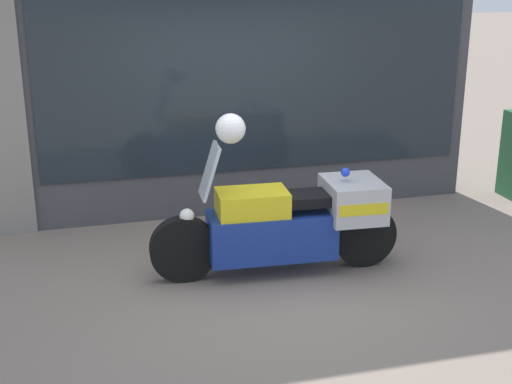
# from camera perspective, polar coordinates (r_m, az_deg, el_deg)

# --- Properties ---
(ground_plane) EXTENTS (60.00, 60.00, 0.00)m
(ground_plane) POSITION_cam_1_polar(r_m,az_deg,el_deg) (7.03, 0.71, -6.66)
(ground_plane) COLOR gray
(shop_building) EXTENTS (6.21, 0.55, 3.68)m
(shop_building) POSITION_cam_1_polar(r_m,az_deg,el_deg) (8.32, -5.81, 10.46)
(shop_building) COLOR #424247
(shop_building) RESTS_ON ground
(window_display) EXTENTS (4.84, 0.30, 2.02)m
(window_display) POSITION_cam_1_polar(r_m,az_deg,el_deg) (8.79, -0.38, 1.86)
(window_display) COLOR slate
(window_display) RESTS_ON ground
(paramedic_motorcycle) EXTENTS (2.46, 0.67, 1.34)m
(paramedic_motorcycle) POSITION_cam_1_polar(r_m,az_deg,el_deg) (6.93, 2.84, -2.36)
(paramedic_motorcycle) COLOR black
(paramedic_motorcycle) RESTS_ON ground
(white_helmet) EXTENTS (0.28, 0.28, 0.28)m
(white_helmet) POSITION_cam_1_polar(r_m,az_deg,el_deg) (6.53, -2.05, 5.09)
(white_helmet) COLOR white
(white_helmet) RESTS_ON paramedic_motorcycle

